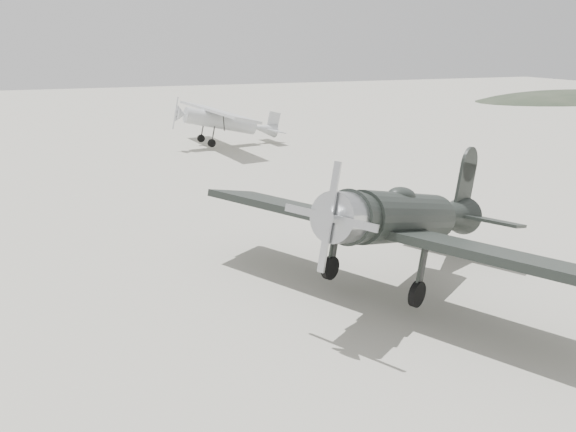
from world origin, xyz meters
TOP-DOWN VIEW (x-y plane):
  - ground at (0.00, 0.00)m, footprint 160.00×160.00m
  - hill_northeast at (50.00, 40.00)m, footprint 32.00×16.00m
  - lowwing_monoplane at (0.83, -0.93)m, footprint 9.60×11.50m
  - highwing_monoplane at (1.74, 23.50)m, footprint 7.67×10.79m

SIDE VIEW (x-z plane):
  - ground at x=0.00m, z-range 0.00..0.00m
  - hill_northeast at x=50.00m, z-range -2.60..2.60m
  - highwing_monoplane at x=1.74m, z-range 0.38..3.43m
  - lowwing_monoplane at x=0.83m, z-range 0.11..4.03m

